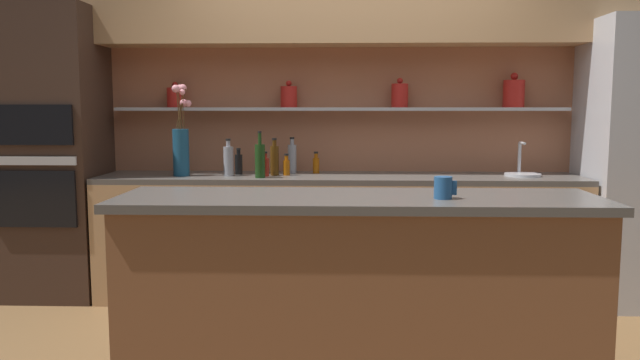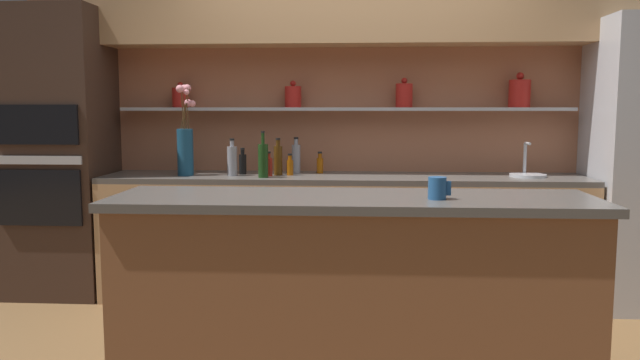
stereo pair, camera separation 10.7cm
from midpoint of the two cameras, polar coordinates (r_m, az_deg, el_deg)
back_wall_unit at (r=4.87m, az=2.29°, el=8.18°), size 5.20×0.44×2.60m
back_counter_unit at (r=4.68m, az=1.11°, el=-5.19°), size 3.54×0.62×0.92m
island_counter at (r=2.95m, az=2.39°, el=-11.27°), size 2.19×0.61×1.02m
oven_tower at (r=5.10m, az=-23.83°, el=2.21°), size 0.72×0.64×2.15m
flower_vase at (r=4.69m, az=-13.22°, el=3.36°), size 0.15×0.19×0.67m
sink_fixture at (r=4.78m, az=17.41°, el=0.67°), size 0.26×0.26×0.25m
bottle_spirit_0 at (r=4.62m, az=-4.84°, el=1.87°), size 0.06×0.06×0.28m
bottle_sauce_1 at (r=4.75m, az=-1.01°, el=1.45°), size 0.05×0.05×0.17m
bottle_sauce_2 at (r=4.56m, az=-5.70°, el=1.27°), size 0.06×0.06×0.18m
bottle_sauce_3 at (r=4.61m, az=-3.75°, el=1.26°), size 0.05×0.05×0.16m
bottle_spirit_4 at (r=4.77m, az=-3.20°, el=2.02°), size 0.07×0.07×0.27m
bottle_sauce_5 at (r=4.72m, az=-8.09°, el=1.51°), size 0.06×0.06×0.20m
bottle_spirit_6 at (r=4.62m, az=-9.02°, el=1.78°), size 0.07×0.07×0.27m
bottle_wine_7 at (r=4.47m, az=-6.19°, el=1.83°), size 0.07×0.07×0.33m
coffee_mug at (r=2.78m, az=10.13°, el=-0.70°), size 0.10×0.08×0.10m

